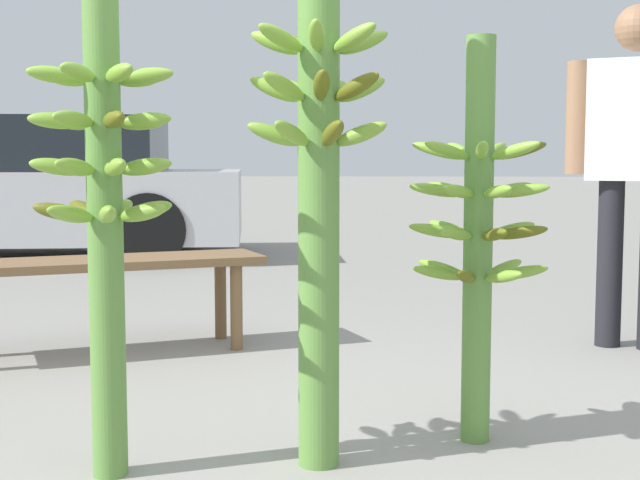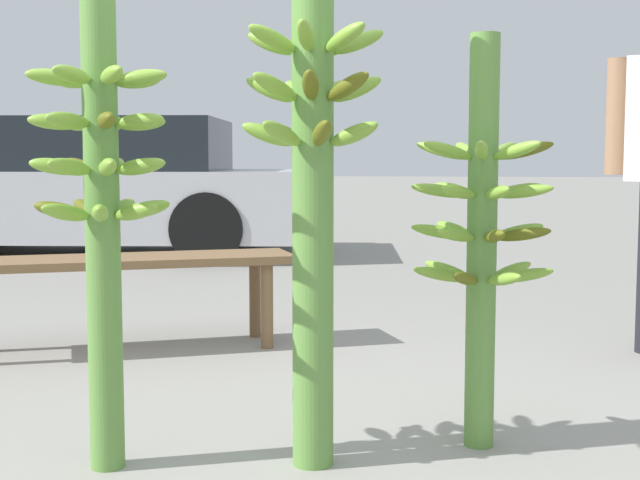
# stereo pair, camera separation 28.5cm
# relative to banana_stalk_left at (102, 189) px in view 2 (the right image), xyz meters

# --- Properties ---
(banana_stalk_left) EXTENTS (0.42, 0.42, 1.55)m
(banana_stalk_left) POSITION_rel_banana_stalk_left_xyz_m (0.00, 0.00, 0.00)
(banana_stalk_left) COLOR #5B8C3D
(banana_stalk_left) RESTS_ON ground_plane
(banana_stalk_center) EXTENTS (0.44, 0.44, 1.70)m
(banana_stalk_center) POSITION_rel_banana_stalk_left_xyz_m (0.61, 0.12, 0.07)
(banana_stalk_center) COLOR #5B8C3D
(banana_stalk_center) RESTS_ON ground_plane
(banana_stalk_right) EXTENTS (0.46, 0.46, 1.33)m
(banana_stalk_right) POSITION_rel_banana_stalk_left_xyz_m (1.12, 0.39, -0.14)
(banana_stalk_right) COLOR #5B8C3D
(banana_stalk_right) RESTS_ON ground_plane
(market_bench) EXTENTS (1.61, 1.04, 0.46)m
(market_bench) POSITION_rel_banana_stalk_left_xyz_m (-0.54, 1.59, -0.45)
(market_bench) COLOR brown
(market_bench) RESTS_ON ground_plane
(parked_car) EXTENTS (4.24, 2.37, 1.30)m
(parked_car) POSITION_rel_banana_stalk_left_xyz_m (-2.43, 5.60, -0.21)
(parked_car) COLOR #B7B7BC
(parked_car) RESTS_ON ground_plane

